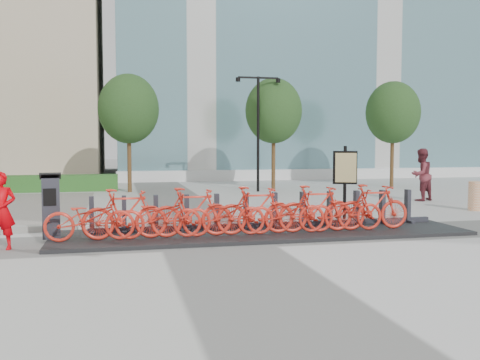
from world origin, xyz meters
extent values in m
plane|color=#B5B5B5|center=(0.00, 0.00, 0.00)|extent=(120.00, 120.00, 0.00)
cube|color=slate|center=(14.00, 26.00, 12.00)|extent=(32.00, 16.00, 24.00)
cube|color=#2D6025|center=(-5.00, 13.20, 0.35)|extent=(6.00, 1.20, 0.70)
cylinder|color=brown|center=(-1.50, 12.00, 1.50)|extent=(0.18, 0.18, 3.00)
ellipsoid|color=#22401A|center=(-1.50, 12.00, 3.60)|extent=(2.60, 2.60, 2.99)
cylinder|color=brown|center=(5.00, 12.00, 1.50)|extent=(0.18, 0.18, 3.00)
ellipsoid|color=#22401A|center=(5.00, 12.00, 3.60)|extent=(2.60, 2.60, 2.99)
cylinder|color=brown|center=(11.00, 12.00, 1.50)|extent=(0.18, 0.18, 3.00)
ellipsoid|color=#22401A|center=(11.00, 12.00, 3.60)|extent=(2.60, 2.60, 2.99)
cylinder|color=black|center=(4.00, 11.00, 2.50)|extent=(0.12, 0.12, 5.00)
cube|color=black|center=(3.55, 11.00, 4.95)|extent=(0.90, 0.08, 0.08)
cube|color=black|center=(4.45, 11.00, 4.95)|extent=(0.90, 0.08, 0.08)
cylinder|color=black|center=(3.10, 11.00, 4.85)|extent=(0.20, 0.20, 0.18)
cylinder|color=black|center=(4.90, 11.00, 4.85)|extent=(0.20, 0.20, 0.18)
cube|color=black|center=(1.30, 0.30, 0.04)|extent=(9.60, 2.40, 0.08)
imported|color=red|center=(-2.60, -0.05, 0.57)|extent=(1.86, 0.65, 0.98)
imported|color=red|center=(-1.88, -0.05, 0.62)|extent=(1.81, 0.51, 1.09)
imported|color=red|center=(-1.16, -0.05, 0.57)|extent=(1.86, 0.65, 0.98)
imported|color=red|center=(-0.44, -0.05, 0.62)|extent=(1.81, 0.51, 1.09)
imported|color=red|center=(0.28, -0.05, 0.57)|extent=(1.86, 0.65, 0.98)
imported|color=red|center=(1.00, -0.05, 0.62)|extent=(1.81, 0.51, 1.09)
imported|color=red|center=(1.72, -0.05, 0.57)|extent=(1.86, 0.65, 0.98)
imported|color=red|center=(2.44, -0.05, 0.62)|extent=(1.81, 0.51, 1.09)
imported|color=red|center=(3.16, -0.05, 0.57)|extent=(1.86, 0.65, 0.98)
imported|color=red|center=(3.88, -0.05, 0.62)|extent=(1.81, 0.51, 1.09)
cube|color=#2A2B34|center=(-3.42, 0.43, 0.73)|extent=(0.40, 0.35, 1.31)
cube|color=black|center=(-3.42, 0.43, 1.43)|extent=(0.48, 0.42, 0.17)
cube|color=black|center=(-3.42, 0.26, 0.99)|extent=(0.26, 0.05, 0.37)
imported|color=#DC0009|center=(-4.30, -0.20, 0.78)|extent=(0.62, 0.45, 1.57)
imported|color=maroon|center=(8.88, 6.00, 0.96)|extent=(1.13, 1.01, 1.93)
cylinder|color=orange|center=(9.04, 3.09, 0.46)|extent=(0.61, 0.61, 0.92)
cylinder|color=black|center=(4.21, 2.30, 1.03)|extent=(0.09, 0.09, 2.05)
cube|color=black|center=(4.21, 2.30, 1.45)|extent=(0.65, 0.35, 0.93)
cube|color=tan|center=(4.21, 2.25, 1.45)|extent=(0.54, 0.25, 0.82)
camera|label=1|loc=(-2.02, -11.61, 2.14)|focal=40.00mm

